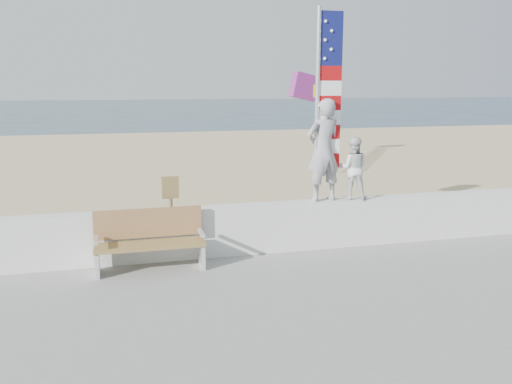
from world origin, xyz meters
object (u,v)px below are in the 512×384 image
child (353,168)px  flag (324,98)px  bench (150,239)px  adult (324,150)px

child → flag: bearing=20.6°
bench → flag: (3.23, 0.45, 2.30)m
bench → child: bearing=6.7°
child → bench: child is taller
adult → bench: size_ratio=1.06×
bench → flag: bearing=8.0°
adult → child: adult is taller
adult → bench: adult is taller
child → flag: (-0.62, -0.00, 1.32)m
child → bench: bearing=27.3°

